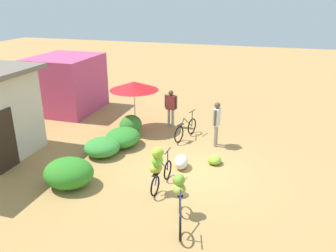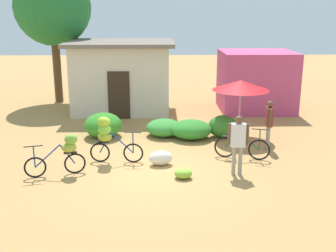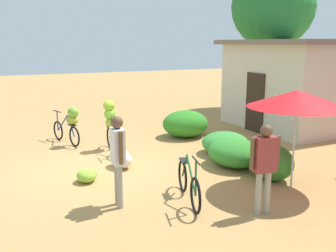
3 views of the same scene
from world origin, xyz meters
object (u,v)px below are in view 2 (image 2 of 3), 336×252
Objects in this scene: person_bystander at (269,120)px; bicycle_leftmost at (64,151)px; bicycle_near_pile at (108,136)px; produce_sack at (161,158)px; building_low at (122,76)px; market_umbrella at (241,85)px; person_vendor at (238,139)px; bicycle_center_loaded at (242,148)px; banana_pile_on_ground at (183,173)px; shop_pink at (256,81)px; tree_behind_building at (53,8)px.

bicycle_leftmost is at bearing -161.61° from person_bystander.
produce_sack is (1.58, -0.26, -0.63)m from bicycle_near_pile.
building_low is at bearing 91.14° from bicycle_near_pile.
bicycle_leftmost is at bearing -148.10° from market_umbrella.
person_bystander is at bearing 56.95° from person_vendor.
bicycle_center_loaded is 1.49m from person_vendor.
banana_pile_on_ground is (2.31, -7.98, -1.42)m from building_low.
shop_pink reaches higher than banana_pile_on_ground.
bicycle_center_loaded is (-1.83, -6.42, -0.96)m from shop_pink.
tree_behind_building is 3.90× the size of person_bystander.
bicycle_leftmost is 6.56m from person_bystander.
bicycle_leftmost is (-7.01, -7.57, -0.65)m from shop_pink.
bicycle_near_pile reaches higher than banana_pile_on_ground.
tree_behind_building is 3.90× the size of bicycle_leftmost.
tree_behind_building reaches higher than produce_sack.
bicycle_near_pile is at bearing -68.00° from tree_behind_building.
person_vendor is (7.14, -9.53, -3.45)m from tree_behind_building.
shop_pink is 4.57× the size of produce_sack.
person_bystander is (5.26, -5.58, -0.57)m from building_low.
market_umbrella is 1.27× the size of person_bystander.
banana_pile_on_ground is 1.16m from produce_sack.
bicycle_center_loaded is 2.37× the size of produce_sack.
bicycle_leftmost is at bearing -167.52° from bicycle_center_loaded.
produce_sack is (-2.83, -2.77, -1.67)m from market_umbrella.
bicycle_center_loaded is at bearing 73.08° from person_vendor.
bicycle_near_pile is at bearing -88.86° from building_low.
building_low is at bearing -28.17° from tree_behind_building.
bicycle_leftmost is (-5.50, -3.43, -1.21)m from market_umbrella.
market_umbrella is 1.21× the size of person_vendor.
bicycle_leftmost is 1.00× the size of person_bystander.
produce_sack is 2.40m from person_vendor.
market_umbrella is at bearing 31.90° from bicycle_leftmost.
market_umbrella is 2.95× the size of produce_sack.
bicycle_near_pile is at bearing -150.40° from market_umbrella.
bicycle_near_pile is at bearing -167.39° from person_bystander.
market_umbrella reaches higher than person_vendor.
building_low is 1.45× the size of shop_pink.
shop_pink is at bearing -0.76° from building_low.
bicycle_near_pile is at bearing -176.85° from bicycle_center_loaded.
bicycle_leftmost is at bearing -76.06° from tree_behind_building.
bicycle_center_loaded is (-0.32, -2.28, -1.53)m from market_umbrella.
shop_pink is 5.57m from person_bystander.
person_bystander is (-0.79, -5.50, -0.33)m from shop_pink.
shop_pink is at bearing 47.20° from bicycle_leftmost.
building_low is 7.69m from person_bystander.
tree_behind_building is 3.72× the size of person_vendor.
bicycle_near_pile is 4.12m from bicycle_center_loaded.
tree_behind_building is 12.13× the size of banana_pile_on_ground.
building_low is 7.32m from produce_sack.
person_vendor reaches higher than bicycle_leftmost.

